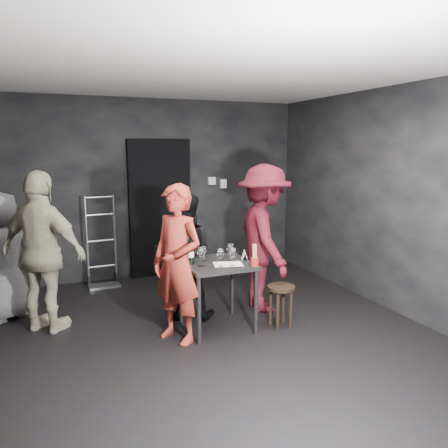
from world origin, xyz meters
name	(u,v)px	position (x,y,z in m)	size (l,w,h in m)	color
floor	(218,335)	(0.00, 0.00, 0.00)	(4.50, 5.00, 0.02)	black
ceiling	(218,71)	(0.00, 0.00, 2.70)	(4.50, 5.00, 0.02)	silver
wall_back	(159,189)	(0.00, 2.50, 1.35)	(4.50, 0.04, 2.70)	black
wall_front	(403,277)	(0.00, -2.50, 1.35)	(4.50, 0.04, 2.70)	black
wall_right	(391,200)	(2.25, 0.00, 1.35)	(0.04, 5.00, 2.70)	black
doorway	(160,209)	(0.00, 2.44, 1.05)	(0.95, 0.10, 2.10)	black
wallbox_upper	(212,181)	(0.85, 2.45, 1.45)	(0.12, 0.06, 0.12)	#B7B7B2
wallbox_lower	(223,184)	(1.05, 2.45, 1.40)	(0.10, 0.06, 0.14)	#B7B7B2
hand_truck	(103,270)	(-0.92, 2.24, 0.23)	(0.43, 0.36, 1.30)	#B2B2B7
tasting_table	(217,271)	(0.06, 0.20, 0.65)	(0.72, 0.72, 0.75)	black
stool	(281,295)	(0.73, -0.03, 0.36)	(0.30, 0.30, 0.47)	#35291E
server_red	(177,257)	(-0.42, 0.06, 0.88)	(0.64, 0.42, 1.77)	#A32D21
woman_black	(184,257)	(-0.17, 0.65, 0.72)	(0.70, 0.38, 1.44)	black
man_maroon	(264,225)	(0.80, 0.51, 1.06)	(1.37, 0.64, 2.13)	#490D18
bystander_cream	(42,239)	(-1.68, 0.83, 1.02)	(1.20, 0.57, 2.04)	#BAB192
bystander_grey	(3,257)	(-2.11, 1.37, 0.74)	(0.72, 0.40, 1.48)	slate
tasting_mat	(228,264)	(0.14, 0.07, 0.75)	(0.30, 0.20, 0.00)	white
wine_glass_a	(201,256)	(-0.15, 0.11, 0.86)	(0.08, 0.08, 0.22)	white
wine_glass_b	(193,253)	(-0.17, 0.28, 0.86)	(0.08, 0.08, 0.22)	white
wine_glass_c	(204,253)	(-0.05, 0.30, 0.84)	(0.07, 0.07, 0.18)	white
wine_glass_d	(220,257)	(0.03, 0.02, 0.85)	(0.08, 0.08, 0.21)	white
wine_glass_e	(233,256)	(0.16, 0.00, 0.85)	(0.08, 0.08, 0.21)	white
wine_glass_f	(230,252)	(0.22, 0.19, 0.85)	(0.08, 0.08, 0.21)	white
wine_bottle	(191,254)	(-0.22, 0.23, 0.86)	(0.07, 0.07, 0.28)	black
breadstick_cup	(255,255)	(0.37, -0.10, 0.86)	(0.08, 0.08, 0.25)	maroon
reserved_card	(243,255)	(0.37, 0.19, 0.80)	(0.08, 0.13, 0.10)	white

